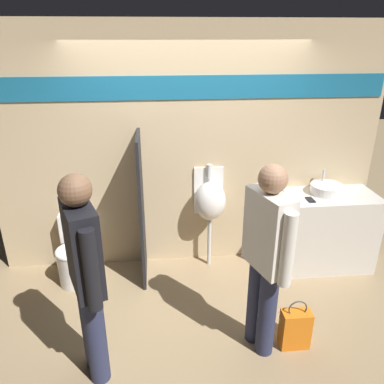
% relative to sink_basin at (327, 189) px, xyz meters
% --- Properties ---
extents(ground_plane, '(16.00, 16.00, 0.00)m').
position_rel_sink_basin_xyz_m(ground_plane, '(-1.54, -0.35, -0.95)').
color(ground_plane, '#997F5B').
extents(display_wall, '(4.28, 0.07, 2.70)m').
position_rel_sink_basin_xyz_m(display_wall, '(-1.54, 0.25, 0.41)').
color(display_wall, tan).
rests_on(display_wall, ground_plane).
extents(sink_counter, '(1.01, 0.56, 0.90)m').
position_rel_sink_basin_xyz_m(sink_counter, '(0.05, -0.06, -0.50)').
color(sink_counter, silver).
rests_on(sink_counter, ground_plane).
extents(sink_basin, '(0.37, 0.37, 0.24)m').
position_rel_sink_basin_xyz_m(sink_basin, '(0.00, 0.00, 0.00)').
color(sink_basin, white).
rests_on(sink_basin, sink_counter).
extents(cell_phone, '(0.07, 0.14, 0.01)m').
position_rel_sink_basin_xyz_m(cell_phone, '(-0.25, -0.17, -0.05)').
color(cell_phone, black).
rests_on(cell_phone, sink_counter).
extents(divider_near_counter, '(0.03, 0.59, 1.64)m').
position_rel_sink_basin_xyz_m(divider_near_counter, '(-2.07, -0.07, -0.13)').
color(divider_near_counter, black).
rests_on(divider_near_counter, ground_plane).
extents(urinal_near_counter, '(0.35, 0.31, 1.22)m').
position_rel_sink_basin_xyz_m(urinal_near_counter, '(-1.31, 0.08, -0.12)').
color(urinal_near_counter, silver).
rests_on(urinal_near_counter, ground_plane).
extents(toilet, '(0.38, 0.54, 0.87)m').
position_rel_sink_basin_xyz_m(toilet, '(-2.82, -0.07, -0.65)').
color(toilet, white).
rests_on(toilet, ground_plane).
extents(person_in_vest, '(0.33, 0.57, 1.72)m').
position_rel_sink_basin_xyz_m(person_in_vest, '(-2.43, -1.37, 0.00)').
color(person_in_vest, '#282D4C').
rests_on(person_in_vest, ground_plane).
extents(person_with_lanyard, '(0.32, 0.56, 1.69)m').
position_rel_sink_basin_xyz_m(person_with_lanyard, '(-1.05, -1.23, -0.02)').
color(person_with_lanyard, '#282D4C').
rests_on(person_with_lanyard, ground_plane).
extents(shopping_bag, '(0.25, 0.14, 0.48)m').
position_rel_sink_basin_xyz_m(shopping_bag, '(-0.74, -1.27, -0.76)').
color(shopping_bag, orange).
rests_on(shopping_bag, ground_plane).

